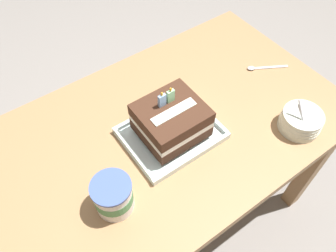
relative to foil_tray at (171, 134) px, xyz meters
name	(u,v)px	position (x,y,z in m)	size (l,w,h in m)	color
ground_plane	(166,213)	(0.00, 0.03, -0.70)	(8.00, 8.00, 0.00)	gray
dining_table	(165,145)	(0.00, 0.03, -0.11)	(1.22, 0.73, 0.70)	#9E754C
foil_tray	(171,134)	(0.00, 0.00, 0.00)	(0.29, 0.24, 0.02)	silver
birthday_cake	(172,120)	(0.00, 0.00, 0.07)	(0.19, 0.17, 0.16)	#412618
bowl_stack	(301,121)	(0.35, -0.21, 0.02)	(0.13, 0.13, 0.12)	silver
ice_cream_tub	(113,196)	(-0.26, -0.10, 0.05)	(0.11, 0.11, 0.11)	white
serving_spoon_near_tray	(259,68)	(0.45, 0.06, 0.00)	(0.14, 0.09, 0.01)	silver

